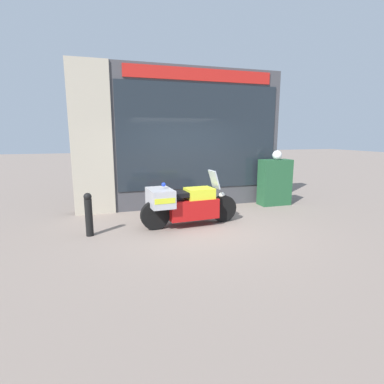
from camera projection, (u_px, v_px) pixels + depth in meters
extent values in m
plane|color=gray|center=(206.00, 226.00, 6.81)|extent=(60.00, 60.00, 0.00)
cube|color=#424247|center=(182.00, 139.00, 8.33)|extent=(5.82, 0.40, 3.84)
cube|color=#B2A893|center=(92.00, 139.00, 7.67)|extent=(1.01, 0.55, 3.84)
cube|color=#1E262D|center=(201.00, 137.00, 8.26)|extent=(4.57, 0.02, 2.84)
cube|color=red|center=(201.00, 75.00, 7.94)|extent=(4.12, 0.03, 0.32)
cube|color=slate|center=(197.00, 196.00, 8.77)|extent=(4.35, 0.30, 0.55)
cube|color=silver|center=(195.00, 164.00, 8.73)|extent=(4.35, 0.02, 1.33)
cube|color=beige|center=(197.00, 141.00, 8.48)|extent=(4.35, 0.30, 0.02)
cube|color=#195623|center=(143.00, 140.00, 8.03)|extent=(0.18, 0.04, 0.06)
cube|color=#B7B2A8|center=(179.00, 140.00, 8.32)|extent=(0.18, 0.04, 0.06)
cube|color=#C68E19|center=(214.00, 140.00, 8.62)|extent=(0.18, 0.04, 0.06)
cube|color=black|center=(246.00, 140.00, 8.91)|extent=(0.18, 0.04, 0.06)
cube|color=white|center=(145.00, 185.00, 8.20)|extent=(0.19, 0.04, 0.27)
cube|color=#2866B7|center=(181.00, 183.00, 8.49)|extent=(0.19, 0.04, 0.27)
cube|color=orange|center=(214.00, 182.00, 8.78)|extent=(0.19, 0.03, 0.27)
cube|color=#2D8E42|center=(245.00, 180.00, 9.07)|extent=(0.19, 0.02, 0.27)
cylinder|color=black|center=(223.00, 209.00, 7.08)|extent=(0.64, 0.19, 0.63)
cylinder|color=black|center=(155.00, 215.00, 6.50)|extent=(0.64, 0.19, 0.63)
cube|color=#B71414|center=(192.00, 208.00, 6.79)|extent=(1.16, 0.62, 0.44)
cube|color=yellow|center=(199.00, 194.00, 6.79)|extent=(0.65, 0.52, 0.26)
cube|color=black|center=(182.00, 194.00, 6.63)|extent=(0.68, 0.45, 0.10)
cube|color=#B7B7BC|center=(160.00, 198.00, 6.47)|extent=(0.55, 0.80, 0.38)
cube|color=yellow|center=(160.00, 198.00, 6.47)|extent=(0.50, 0.81, 0.11)
cube|color=#B2BCC6|center=(214.00, 179.00, 6.86)|extent=(0.18, 0.38, 0.42)
sphere|color=white|center=(222.00, 195.00, 7.01)|extent=(0.14, 0.14, 0.14)
sphere|color=blue|center=(164.00, 185.00, 6.44)|extent=(0.09, 0.09, 0.09)
cube|color=#235633|center=(275.00, 182.00, 8.76)|extent=(0.90, 0.46, 1.33)
sphere|color=white|center=(277.00, 155.00, 8.53)|extent=(0.27, 0.27, 0.27)
cylinder|color=black|center=(89.00, 217.00, 6.07)|extent=(0.15, 0.15, 0.77)
sphere|color=black|center=(88.00, 197.00, 5.98)|extent=(0.16, 0.16, 0.16)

